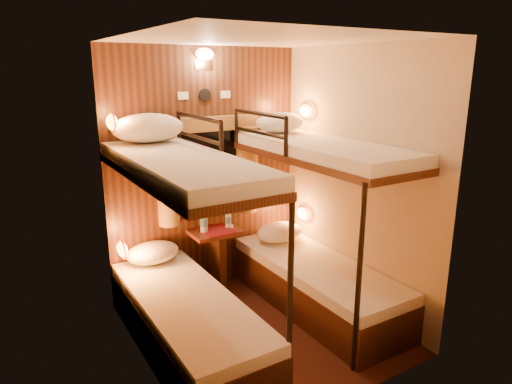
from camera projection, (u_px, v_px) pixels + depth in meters
floor at (261, 329)px, 3.97m from camera, size 2.10×2.10×0.00m
ceiling at (262, 39)px, 3.34m from camera, size 2.10×2.10×0.00m
wall_back at (206, 172)px, 4.52m from camera, size 2.40×0.00×2.40m
wall_front at (352, 236)px, 2.79m from camera, size 2.40×0.00×2.40m
wall_left at (139, 216)px, 3.15m from camera, size 0.00×2.40×2.40m
wall_right at (354, 181)px, 4.15m from camera, size 0.00×2.40×2.40m
back_panel at (206, 172)px, 4.51m from camera, size 2.00×0.03×2.40m
bunk_left at (186, 285)px, 3.55m from camera, size 0.72×1.90×1.82m
bunk_right at (317, 252)px, 4.20m from camera, size 0.72×1.90×1.82m
window at (208, 175)px, 4.49m from camera, size 1.00×0.12×0.79m
curtains at (209, 167)px, 4.44m from camera, size 1.10×0.22×1.00m
back_fixtures at (205, 62)px, 4.21m from camera, size 0.54×0.09×0.48m
reading_lamps at (222, 175)px, 4.22m from camera, size 2.00×0.20×1.25m
table at (216, 252)px, 4.56m from camera, size 0.50×0.34×0.66m
bottle_left at (204, 221)px, 4.42m from camera, size 0.08×0.08×0.27m
bottle_right at (228, 219)px, 4.55m from camera, size 0.06×0.06×0.22m
sachet_a at (229, 227)px, 4.59m from camera, size 0.10×0.09×0.01m
sachet_b at (229, 225)px, 4.63m from camera, size 0.08×0.08×0.00m
pillow_lower_left at (153, 252)px, 4.20m from camera, size 0.49×0.35×0.19m
pillow_lower_right at (279, 232)px, 4.72m from camera, size 0.50×0.36×0.20m
pillow_upper_left at (148, 128)px, 3.83m from camera, size 0.62×0.44×0.24m
pillow_upper_right at (280, 122)px, 4.44m from camera, size 0.50×0.36×0.20m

